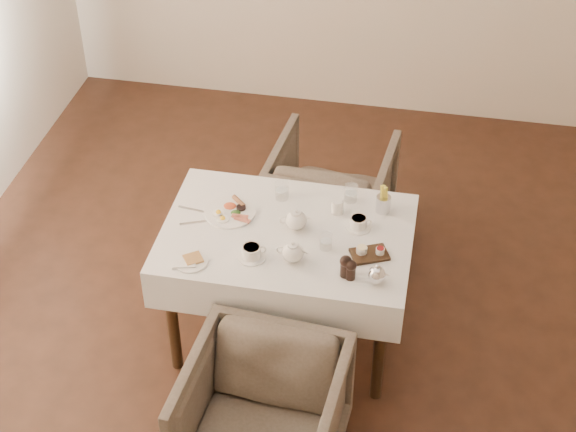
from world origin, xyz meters
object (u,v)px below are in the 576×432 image
Objects in this scene: armchair_near at (263,418)px; table at (287,249)px; breakfast_plate at (230,211)px; armchair_far at (331,192)px; teapot_centre at (296,219)px.

table is at bearing 98.11° from armchair_near.
table is 4.74× the size of breakfast_plate.
table is 0.91m from armchair_near.
armchair_far is (0.10, 0.92, -0.31)m from table.
armchair_far is at bearing 83.79° from table.
teapot_centre is (0.04, 0.04, 0.18)m from table.
armchair_near is 1.78m from armchair_far.
breakfast_plate is (-0.42, -0.82, 0.43)m from armchair_far.
table is 0.36m from breakfast_plate.
armchair_far is at bearing 71.21° from teapot_centre.
teapot_centre is (0.36, -0.06, 0.05)m from breakfast_plate.
breakfast_plate is at bearing 163.07° from table.
armchair_near is (0.05, -0.86, -0.30)m from table.
teapot_centre reaches higher than armchair_far.
table is at bearing -38.16° from breakfast_plate.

